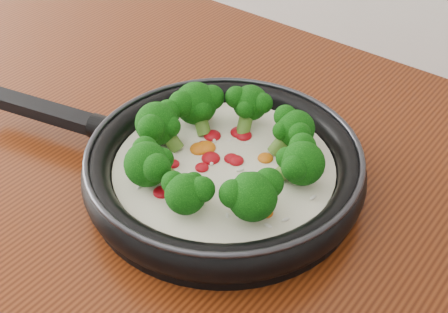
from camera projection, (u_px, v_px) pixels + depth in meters
The scene contains 1 object.
skillet at pixel (221, 164), 0.77m from camera, with size 0.58×0.42×0.10m.
Camera 1 is at (0.37, 0.59, 1.43)m, focal length 49.71 mm.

